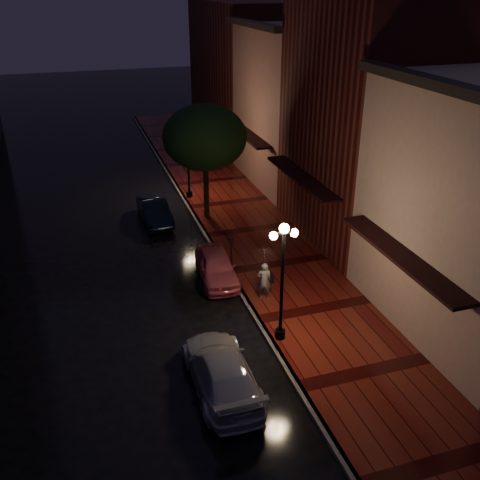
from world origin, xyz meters
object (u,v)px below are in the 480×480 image
object	(u,v)px
streetlamp_near	(282,276)
silver_car	(221,371)
street_tree	(205,139)
parking_meter	(231,250)
pink_car	(216,266)
streetlamp_far	(188,155)
navy_car	(154,210)
woman_with_umbrella	(265,266)

from	to	relation	value
streetlamp_near	silver_car	size ratio (longest dim) A/B	0.97
street_tree	parking_meter	xyz separation A→B (m)	(-0.46, -5.86, -3.18)
streetlamp_near	pink_car	distance (m)	5.25
streetlamp_far	street_tree	xyz separation A→B (m)	(0.26, -3.01, 1.64)
street_tree	pink_car	world-z (taller)	street_tree
pink_car	navy_car	bearing A→B (deg)	106.09
streetlamp_far	pink_car	world-z (taller)	streetlamp_far
streetlamp_near	silver_car	world-z (taller)	streetlamp_near
streetlamp_far	woman_with_umbrella	bearing A→B (deg)	-88.27
streetlamp_far	woman_with_umbrella	size ratio (longest dim) A/B	2.00
navy_car	street_tree	bearing A→B (deg)	-12.79
silver_car	streetlamp_near	bearing A→B (deg)	-146.57
silver_car	woman_with_umbrella	world-z (taller)	woman_with_umbrella
pink_car	woman_with_umbrella	distance (m)	2.73
streetlamp_near	street_tree	distance (m)	11.12
navy_car	silver_car	world-z (taller)	silver_car
navy_car	streetlamp_far	bearing A→B (deg)	43.97
streetlamp_far	navy_car	xyz separation A→B (m)	(-2.40, -2.52, -1.99)
streetlamp_near	pink_car	world-z (taller)	streetlamp_near
streetlamp_far	pink_car	bearing A→B (deg)	-95.87
navy_car	woman_with_umbrella	bearing A→B (deg)	-75.26
pink_car	silver_car	bearing A→B (deg)	-100.27
parking_meter	street_tree	bearing A→B (deg)	74.28
street_tree	woman_with_umbrella	bearing A→B (deg)	-89.41
streetlamp_near	parking_meter	xyz separation A→B (m)	(-0.20, 5.13, -1.54)
streetlamp_far	parking_meter	distance (m)	9.01
street_tree	streetlamp_near	bearing A→B (deg)	-91.35
navy_car	silver_car	xyz separation A→B (m)	(-0.16, -13.13, 0.03)
street_tree	navy_car	xyz separation A→B (m)	(-2.66, 0.49, -3.64)
streetlamp_far	parking_meter	size ratio (longest dim) A/B	2.87
streetlamp_near	navy_car	size ratio (longest dim) A/B	1.17
streetlamp_far	parking_meter	bearing A→B (deg)	-91.29
streetlamp_far	navy_car	bearing A→B (deg)	-133.65
silver_car	parking_meter	xyz separation A→B (m)	(2.37, 6.78, 0.42)
silver_car	woman_with_umbrella	xyz separation A→B (m)	(2.91, 4.21, 0.93)
silver_car	navy_car	bearing A→B (deg)	-90.08
streetlamp_far	pink_car	distance (m)	9.49
streetlamp_near	woman_with_umbrella	distance (m)	2.77
pink_car	parking_meter	size ratio (longest dim) A/B	2.40
pink_car	parking_meter	bearing A→B (deg)	29.83
navy_car	parking_meter	world-z (taller)	parking_meter
street_tree	navy_car	distance (m)	4.53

